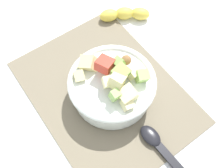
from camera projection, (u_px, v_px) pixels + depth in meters
ground_plane at (105, 92)px, 0.67m from camera, size 2.40×2.40×0.00m
placemat at (105, 91)px, 0.67m from camera, size 0.45×0.33×0.01m
salad_bowl at (112, 86)px, 0.63m from camera, size 0.21×0.21×0.12m
serving_spoon at (167, 155)px, 0.59m from camera, size 0.24×0.04×0.01m
banana_whole at (125, 14)px, 0.78m from camera, size 0.11×0.14×0.04m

